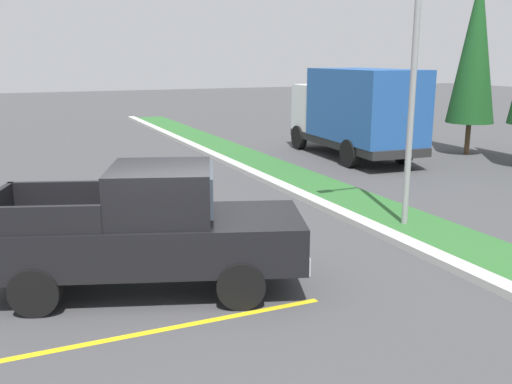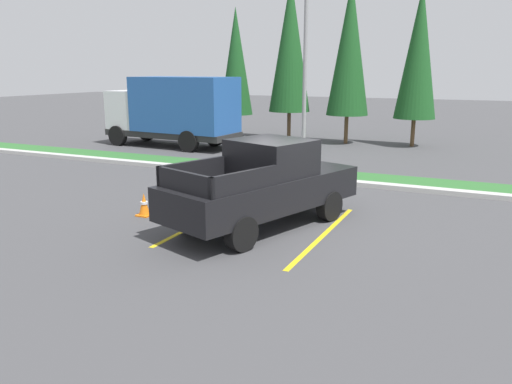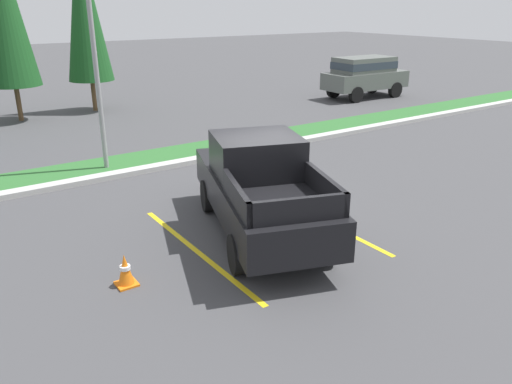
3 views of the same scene
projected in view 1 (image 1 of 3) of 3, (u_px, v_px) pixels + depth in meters
The scene contains 10 objects.
ground_plane at pixel (179, 296), 9.27m from camera, with size 120.00×120.00×0.00m, color #424244.
parking_line_near at pixel (128, 260), 10.93m from camera, with size 0.12×4.80×0.01m, color yellow.
parking_line_far at pixel (171, 328), 8.17m from camera, with size 0.12×4.80×0.01m, color yellow.
curb_strip at pixel (423, 251), 11.21m from camera, with size 56.00×0.40×0.15m, color #B2B2AD.
grass_median at pixel (466, 246), 11.65m from camera, with size 56.00×1.80×0.06m, color #2D662D.
pickup_truck_main at pixel (147, 230), 9.31m from camera, with size 3.50×5.55×2.10m.
cargo_truck_distant at pixel (355, 110), 21.57m from camera, with size 6.94×2.89×3.40m.
street_light at pixel (410, 45), 12.14m from camera, with size 0.24×1.49×7.04m.
cypress_tree_leftmost at pixel (475, 48), 21.94m from camera, with size 1.84×1.84×7.08m.
traffic_cone at pixel (92, 226), 12.15m from camera, with size 0.36×0.36×0.60m.
Camera 1 is at (8.39, -2.33, 3.81)m, focal length 39.75 mm.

